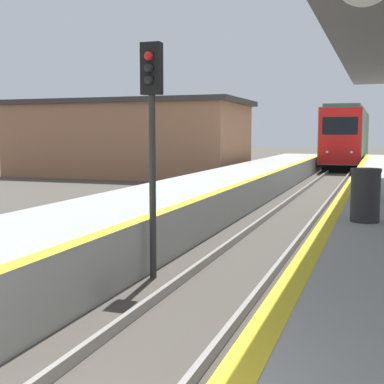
# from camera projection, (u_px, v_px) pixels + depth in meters

# --- Properties ---
(train) EXTENTS (2.77, 18.72, 4.56)m
(train) POSITION_uv_depth(u_px,v_px,m) (348.00, 137.00, 43.07)
(train) COLOR black
(train) RESTS_ON ground
(signal_near) EXTENTS (0.36, 0.31, 4.19)m
(signal_near) POSITION_uv_depth(u_px,v_px,m) (152.00, 115.00, 9.41)
(signal_near) COLOR #2D2D2D
(signal_near) RESTS_ON ground
(trash_bin) EXTENTS (0.54, 0.54, 0.96)m
(trash_bin) POSITION_uv_depth(u_px,v_px,m) (365.00, 195.00, 9.57)
(trash_bin) COLOR #262628
(trash_bin) RESTS_ON platform_right
(station_building) EXTENTS (14.53, 7.41, 4.60)m
(station_building) POSITION_uv_depth(u_px,v_px,m) (129.00, 138.00, 33.11)
(station_building) COLOR #9E6B4C
(station_building) RESTS_ON ground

